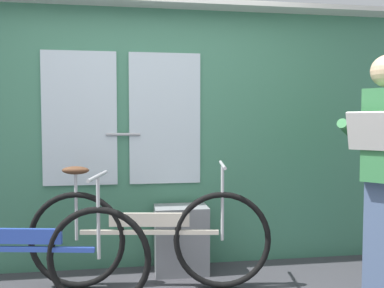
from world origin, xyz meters
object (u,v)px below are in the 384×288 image
at_px(passenger_reading_newspaper, 384,170).
at_px(trash_bin_by_wall, 181,239).
at_px(bicycle_near_door, 16,254).
at_px(bicycle_leaning_behind, 148,237).

distance_m(passenger_reading_newspaper, trash_bin_by_wall, 1.64).
distance_m(bicycle_near_door, trash_bin_by_wall, 1.26).
bearing_deg(bicycle_leaning_behind, bicycle_near_door, -157.49).
height_order(bicycle_leaning_behind, passenger_reading_newspaper, passenger_reading_newspaper).
bearing_deg(bicycle_near_door, bicycle_leaning_behind, 24.09).
bearing_deg(passenger_reading_newspaper, trash_bin_by_wall, -67.05).
xyz_separation_m(bicycle_leaning_behind, trash_bin_by_wall, (0.28, 0.28, -0.11)).
bearing_deg(bicycle_near_door, trash_bin_by_wall, 33.35).
distance_m(bicycle_leaning_behind, passenger_reading_newspaper, 1.77).
height_order(bicycle_near_door, trash_bin_by_wall, bicycle_near_door).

